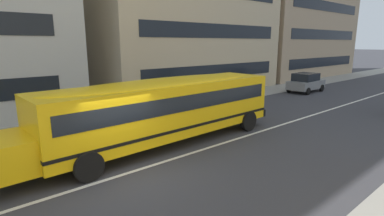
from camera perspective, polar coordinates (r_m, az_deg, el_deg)
name	(u,v)px	position (r m, az deg, el deg)	size (l,w,h in m)	color
ground_plane	(126,174)	(10.23, -12.54, -12.23)	(400.00, 400.00, 0.00)	#38383D
sidewalk_far	(57,127)	(16.68, -24.56, -3.32)	(120.00, 3.00, 0.01)	gray
lane_centreline	(126,174)	(10.23, -12.54, -12.21)	(110.00, 0.16, 0.01)	silver
school_bus	(163,106)	(12.31, -5.67, 0.35)	(12.46, 2.96, 2.77)	yellow
parked_car_grey_under_tree	(306,82)	(27.63, 21.06, 4.63)	(3.97, 2.01, 1.64)	gray
apartment_block_far_centre	(175,16)	(28.55, -3.24, 17.35)	(17.07, 11.00, 13.30)	#C6B28E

